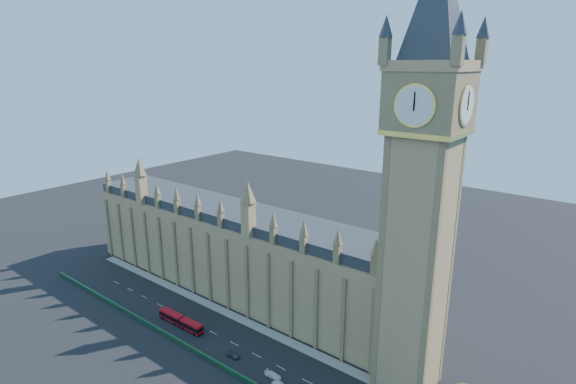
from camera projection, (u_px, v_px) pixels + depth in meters
The scene contains 10 objects.
ground at pixel (245, 349), 116.47m from camera, with size 400.00×400.00×0.00m, color black.
palace_westminster at pixel (235, 250), 144.14m from camera, with size 120.00×20.00×28.00m.
elizabeth_tower at pixel (425, 151), 89.50m from camera, with size 20.59×20.59×105.00m.
bridge_parapet at pixel (220, 365), 109.50m from camera, with size 160.00×0.60×1.20m, color #1E4C2D.
kerb_north at pixel (269, 332), 123.63m from camera, with size 160.00×3.00×0.16m, color gray.
red_bus at pixel (181, 321), 126.64m from camera, with size 16.38×2.83×2.78m.
car_grey at pixel (233, 355), 113.23m from camera, with size 1.54×3.82×1.30m, color #414449.
car_white at pixel (273, 375), 105.79m from camera, with size 1.76×4.34×1.26m, color white.
cone_b at pixel (278, 378), 105.27m from camera, with size 0.45×0.45×0.69m.
cone_c at pixel (277, 379), 105.07m from camera, with size 0.48×0.48×0.64m.
Camera 1 is at (70.98, -72.37, 71.31)m, focal length 28.00 mm.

